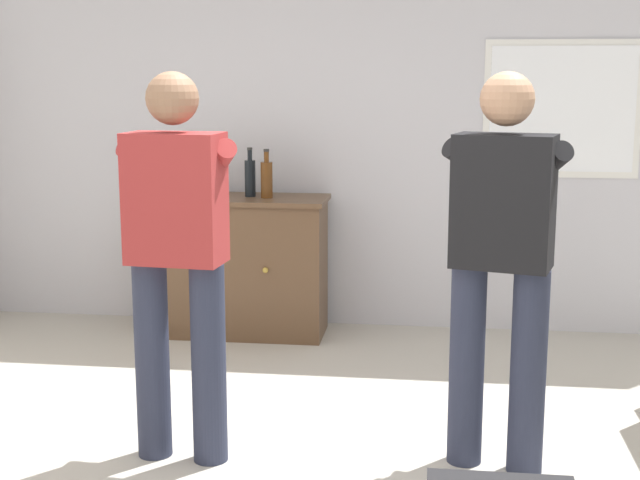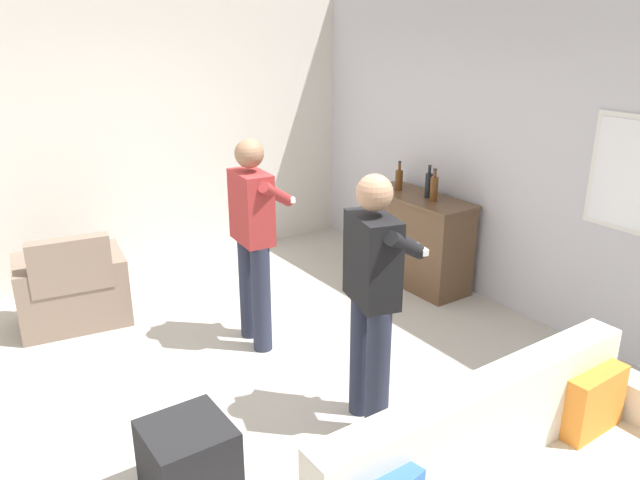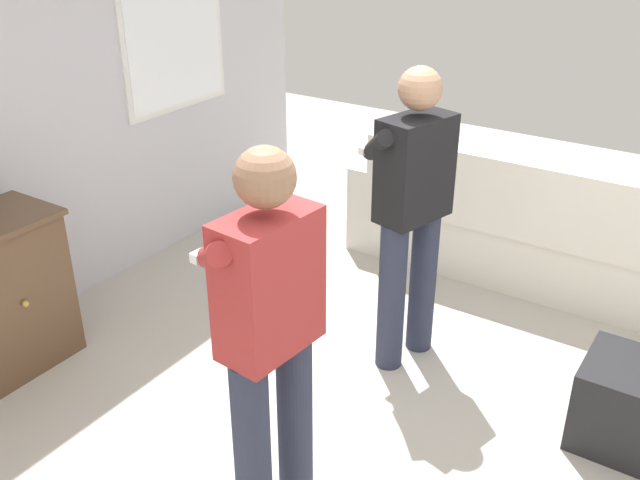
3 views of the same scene
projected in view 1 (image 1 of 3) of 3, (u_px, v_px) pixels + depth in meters
The scene contains 7 objects.
wall_back_with_window at pixel (362, 115), 5.82m from camera, with size 5.20×0.15×2.80m.
sideboard_cabinet at pixel (238, 265), 5.74m from camera, with size 1.15×0.49×0.90m.
bottle_wine_green at pixel (250, 177), 5.66m from camera, with size 0.07×0.07×0.31m.
bottle_liquor_amber at pixel (267, 178), 5.60m from camera, with size 0.08×0.08×0.31m.
bottle_spirits_clear at pixel (193, 180), 5.65m from camera, with size 0.07×0.07×0.29m.
person_standing_left at pixel (178, 249), 3.78m from camera, with size 0.56×0.49×1.68m.
person_standing_right at pixel (502, 253), 3.69m from camera, with size 0.54×0.51×1.68m.
Camera 1 is at (0.50, -3.20, 1.67)m, focal length 50.00 mm.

